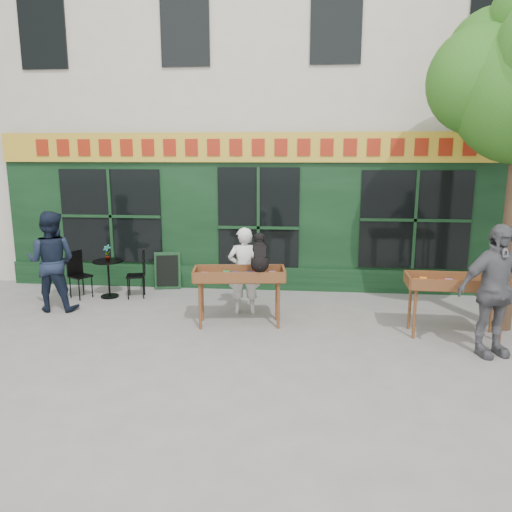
# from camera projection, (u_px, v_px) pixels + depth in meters

# --- Properties ---
(ground) EXTENTS (80.00, 80.00, 0.00)m
(ground) POSITION_uv_depth(u_px,v_px,m) (245.00, 325.00, 8.51)
(ground) COLOR slate
(ground) RESTS_ON ground
(building) EXTENTS (14.00, 7.26, 10.00)m
(building) POSITION_uv_depth(u_px,v_px,m) (272.00, 73.00, 13.32)
(building) COLOR beige
(building) RESTS_ON ground
(book_cart_center) EXTENTS (1.56, 0.80, 0.99)m
(book_cart_center) POSITION_uv_depth(u_px,v_px,m) (239.00, 278.00, 8.40)
(book_cart_center) COLOR brown
(book_cart_center) RESTS_ON ground
(dog) EXTENTS (0.41, 0.64, 0.60)m
(dog) POSITION_uv_depth(u_px,v_px,m) (260.00, 252.00, 8.22)
(dog) COLOR black
(dog) RESTS_ON book_cart_center
(woman) EXTENTS (0.62, 0.45, 1.59)m
(woman) POSITION_uv_depth(u_px,v_px,m) (244.00, 271.00, 9.04)
(woman) COLOR silver
(woman) RESTS_ON ground
(book_cart_right) EXTENTS (1.52, 0.66, 0.99)m
(book_cart_right) POSITION_uv_depth(u_px,v_px,m) (456.00, 286.00, 7.89)
(book_cart_right) COLOR brown
(book_cart_right) RESTS_ON ground
(man_right) EXTENTS (1.22, 0.81, 1.93)m
(man_right) POSITION_uv_depth(u_px,v_px,m) (494.00, 291.00, 7.10)
(man_right) COLOR #55555A
(man_right) RESTS_ON ground
(bistro_table) EXTENTS (0.60, 0.60, 0.76)m
(bistro_table) POSITION_uv_depth(u_px,v_px,m) (108.00, 271.00, 10.07)
(bistro_table) COLOR black
(bistro_table) RESTS_ON ground
(bistro_chair_left) EXTENTS (0.50, 0.50, 0.95)m
(bistro_chair_left) POSITION_uv_depth(u_px,v_px,m) (77.00, 270.00, 10.08)
(bistro_chair_left) COLOR black
(bistro_chair_left) RESTS_ON ground
(bistro_chair_right) EXTENTS (0.44, 0.44, 0.95)m
(bistro_chair_right) POSITION_uv_depth(u_px,v_px,m) (140.00, 270.00, 10.08)
(bistro_chair_right) COLOR black
(bistro_chair_right) RESTS_ON ground
(potted_plant) EXTENTS (0.20, 0.16, 0.33)m
(potted_plant) POSITION_uv_depth(u_px,v_px,m) (107.00, 253.00, 10.00)
(potted_plant) COLOR gray
(potted_plant) RESTS_ON bistro_table
(man_left) EXTENTS (0.96, 0.77, 1.86)m
(man_left) POSITION_uv_depth(u_px,v_px,m) (51.00, 261.00, 9.19)
(man_left) COLOR black
(man_left) RESTS_ON ground
(chalkboard) EXTENTS (0.59, 0.30, 0.79)m
(chalkboard) POSITION_uv_depth(u_px,v_px,m) (167.00, 270.00, 10.75)
(chalkboard) COLOR black
(chalkboard) RESTS_ON ground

